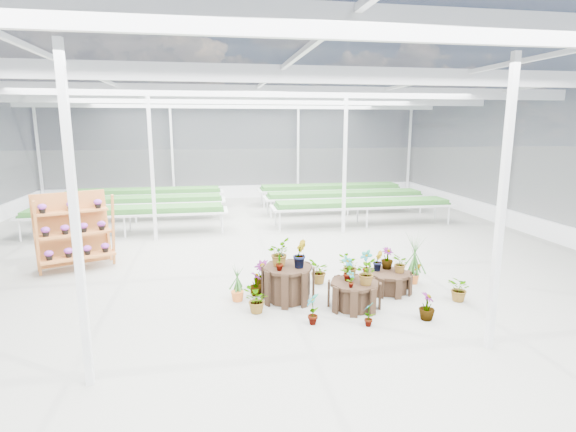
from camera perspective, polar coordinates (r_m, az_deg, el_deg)
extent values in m
plane|color=gray|center=(10.63, -2.40, -7.69)|extent=(24.00, 24.00, 0.00)
cylinder|color=#312014|center=(9.16, -0.01, -8.54)|extent=(1.28, 1.28, 0.70)
cylinder|color=#312014|center=(8.92, 8.39, -9.85)|extent=(1.24, 1.24, 0.52)
cylinder|color=#312014|center=(9.89, 12.68, -8.16)|extent=(0.97, 0.97, 0.42)
imported|color=#2E6428|center=(9.03, -1.21, -4.67)|extent=(0.53, 0.57, 0.54)
imported|color=#2E6428|center=(8.92, 1.47, -4.82)|extent=(0.33, 0.37, 0.56)
imported|color=#2E6428|center=(9.25, -0.79, -4.77)|extent=(0.23, 0.25, 0.39)
imported|color=#2E6428|center=(8.73, -1.07, -5.50)|extent=(0.19, 0.26, 0.46)
imported|color=#2E6428|center=(8.78, 7.54, -6.61)|extent=(0.32, 0.29, 0.51)
imported|color=#2E6428|center=(8.66, 9.83, -7.07)|extent=(0.49, 0.52, 0.47)
imported|color=#2E6428|center=(8.98, 7.78, -6.38)|extent=(0.46, 0.41, 0.46)
imported|color=#2E6428|center=(8.48, 7.99, -7.95)|extent=(0.20, 0.17, 0.32)
imported|color=#2E6428|center=(9.83, 11.31, -5.60)|extent=(0.28, 0.30, 0.43)
imported|color=#2E6428|center=(9.79, 14.11, -5.87)|extent=(0.33, 0.38, 0.41)
imported|color=#2E6428|center=(10.00, 12.47, -5.26)|extent=(0.32, 0.32, 0.46)
imported|color=#2E6428|center=(8.59, -4.05, -10.62)|extent=(0.59, 0.61, 0.51)
imported|color=#2E6428|center=(9.45, -4.07, -8.58)|extent=(0.30, 0.30, 0.50)
imported|color=#2E6428|center=(8.13, 3.15, -11.67)|extent=(0.28, 0.35, 0.58)
imported|color=#2E6428|center=(8.19, 10.21, -12.10)|extent=(0.29, 0.29, 0.46)
imported|color=#2E6428|center=(8.68, 17.23, -10.89)|extent=(0.39, 0.39, 0.51)
imported|color=#2E6428|center=(9.75, 21.01, -8.65)|extent=(0.52, 0.56, 0.52)
imported|color=#2E6428|center=(10.54, 15.90, -6.93)|extent=(0.27, 0.22, 0.48)
imported|color=#2E6428|center=(10.79, 9.90, -5.85)|extent=(0.36, 0.39, 0.61)
imported|color=#2E6428|center=(10.11, 3.96, -7.04)|extent=(0.49, 0.55, 0.56)
imported|color=#2E6428|center=(9.75, -3.32, -7.50)|extent=(0.50, 0.50, 0.64)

